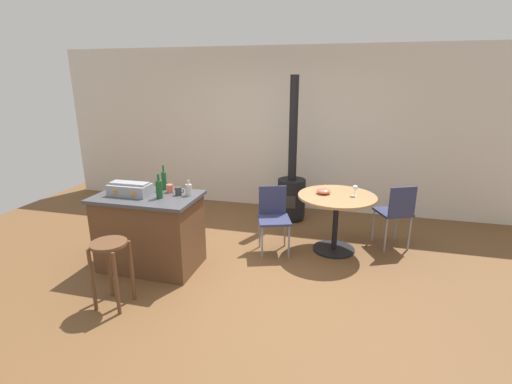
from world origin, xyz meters
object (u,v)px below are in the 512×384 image
Objects in this scene: kitchen_island at (150,231)px; wooden_stool at (110,259)px; folding_chair_near at (273,214)px; wine_glass at (355,188)px; folding_chair_far at (396,211)px; dining_table at (336,209)px; bottle_0 at (159,189)px; bottle_1 at (164,180)px; toolbox at (130,189)px; bottle_2 at (189,190)px; cup_1 at (170,188)px; cup_0 at (178,191)px; serving_bowl at (324,191)px; wood_stove at (292,187)px.

kitchen_island is 0.84m from wooden_stool.
wine_glass is (1.00, 0.22, 0.37)m from folding_chair_near.
wooden_stool is 3.52m from folding_chair_far.
dining_table reaches higher than wooden_stool.
bottle_1 is (-0.11, 0.32, 0.01)m from bottle_0.
bottle_2 reaches higher than toolbox.
bottle_1 is 0.41m from bottle_2.
wine_glass is at bearing 7.22° from dining_table.
bottle_1 is at bearing 47.14° from toolbox.
wine_glass is (2.27, 1.86, 0.36)m from wooden_stool.
wooden_stool is (0.06, -0.84, 0.05)m from kitchen_island.
toolbox is at bearing -151.09° from folding_chair_near.
kitchen_island is 1.73× the size of wooden_stool.
folding_chair_far is at bearing 24.40° from wine_glass.
wooden_stool is 6.08× the size of cup_1.
cup_0 is 0.60× the size of serving_bowl.
wine_glass is (0.96, -0.96, 0.33)m from wood_stove.
cup_1 reaches higher than wine_glass.
bottle_2 is (-2.40, -1.16, 0.44)m from folding_chair_far.
serving_bowl is (2.12, 1.06, -0.17)m from toolbox.
toolbox is at bearing -157.10° from wine_glass.
wooden_stool is 2.28× the size of bottle_1.
cup_0 is at bearing -26.99° from cup_1.
wood_stove reaches higher than dining_table.
bottle_2 is (0.42, 0.95, 0.46)m from wooden_stool.
cup_1 is at bearing 28.08° from toolbox.
wood_stove reaches higher than serving_bowl.
kitchen_island is 3.95× the size of bottle_1.
serving_bowl is at bearing 44.65° from wooden_stool.
bottle_0 is 2.59× the size of cup_0.
toolbox is (-1.56, -2.02, 0.44)m from wood_stove.
toolbox is at bearing -168.68° from kitchen_island.
wood_stove is (0.04, 1.18, 0.03)m from folding_chair_near.
cup_0 is (-2.52, -1.17, 0.42)m from folding_chair_far.
serving_bowl is (1.88, 1.86, 0.29)m from wooden_stool.
toolbox is 4.33× the size of cup_0.
bottle_1 reaches higher than bottle_0.
cup_0 is (-0.12, -0.02, -0.02)m from bottle_2.
toolbox reaches higher than wooden_stool.
wine_glass reaches higher than folding_chair_far.
bottle_2 is 0.12m from cup_0.
serving_bowl is at bearing 22.39° from bottle_1.
cup_0 is at bearing 15.38° from kitchen_island.
toolbox is at bearing -156.83° from folding_chair_far.
cup_1 is 0.63× the size of serving_bowl.
toolbox reaches higher than dining_table.
kitchen_island is 0.56m from cup_1.
folding_chair_far is at bearing 14.93° from serving_bowl.
bottle_1 is at bearing -160.01° from dining_table.
folding_chair_far is 2.94× the size of bottle_1.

